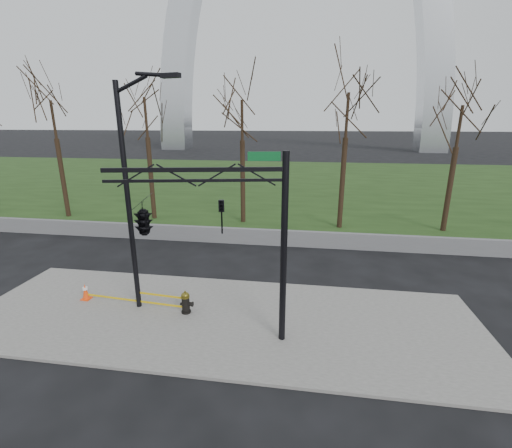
# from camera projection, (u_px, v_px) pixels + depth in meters

# --- Properties ---
(ground) EXTENTS (500.00, 500.00, 0.00)m
(ground) POSITION_uv_depth(u_px,v_px,m) (220.00, 319.00, 12.34)
(ground) COLOR black
(ground) RESTS_ON ground
(sidewalk) EXTENTS (18.00, 6.00, 0.10)m
(sidewalk) POSITION_uv_depth(u_px,v_px,m) (220.00, 318.00, 12.33)
(sidewalk) COLOR slate
(sidewalk) RESTS_ON ground
(grass_strip) EXTENTS (120.00, 40.00, 0.06)m
(grass_strip) POSITION_uv_depth(u_px,v_px,m) (283.00, 181.00, 40.78)
(grass_strip) COLOR #1E3613
(grass_strip) RESTS_ON ground
(guardrail) EXTENTS (60.00, 0.30, 0.90)m
(guardrail) POSITION_uv_depth(u_px,v_px,m) (255.00, 237.00, 19.80)
(guardrail) COLOR #59595B
(guardrail) RESTS_ON ground
(tree_row) EXTENTS (49.59, 4.00, 9.04)m
(tree_row) POSITION_uv_depth(u_px,v_px,m) (292.00, 158.00, 22.18)
(tree_row) COLOR black
(tree_row) RESTS_ON ground
(fire_hydrant) EXTENTS (0.53, 0.35, 0.86)m
(fire_hydrant) POSITION_uv_depth(u_px,v_px,m) (186.00, 303.00, 12.50)
(fire_hydrant) COLOR black
(fire_hydrant) RESTS_ON sidewalk
(traffic_cone) EXTENTS (0.36, 0.36, 0.64)m
(traffic_cone) POSITION_uv_depth(u_px,v_px,m) (85.00, 291.00, 13.48)
(traffic_cone) COLOR #FF420D
(traffic_cone) RESTS_ON sidewalk
(street_light) EXTENTS (2.37, 0.63, 8.21)m
(street_light) POSITION_uv_depth(u_px,v_px,m) (132.00, 185.00, 11.68)
(street_light) COLOR black
(street_light) RESTS_ON ground
(traffic_signal_mast) EXTENTS (5.02, 2.54, 6.00)m
(traffic_signal_mast) POSITION_uv_depth(u_px,v_px,m) (171.00, 218.00, 9.81)
(traffic_signal_mast) COLOR black
(traffic_signal_mast) RESTS_ON ground
(caution_tape) EXTENTS (4.19, 0.38, 0.44)m
(caution_tape) POSITION_uv_depth(u_px,v_px,m) (142.00, 299.00, 12.92)
(caution_tape) COLOR #DBB10B
(caution_tape) RESTS_ON ground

